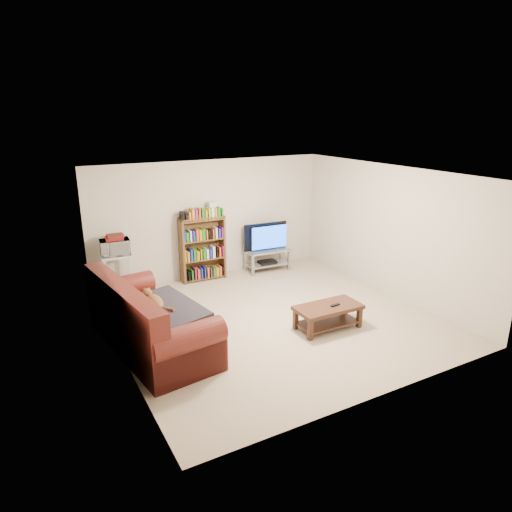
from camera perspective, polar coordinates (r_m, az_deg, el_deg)
floor at (r=7.70m, az=2.10°, el=-7.79°), size 5.00×5.00×0.00m
ceiling at (r=7.02m, az=2.32°, el=10.20°), size 5.00×5.00×0.00m
wall_back at (r=9.43m, az=-5.63°, el=4.63°), size 5.00×0.00×5.00m
wall_front at (r=5.41m, az=15.97°, el=-5.97°), size 5.00×0.00×5.00m
wall_left at (r=6.42m, az=-17.35°, el=-2.36°), size 0.00×5.00×5.00m
wall_right at (r=8.78m, az=16.38°, el=3.02°), size 0.00×5.00×5.00m
sofa at (r=6.84m, az=-13.66°, el=-8.44°), size 1.37×2.57×1.04m
blanket at (r=6.67m, az=-11.68°, el=-6.72°), size 1.19×1.40×0.20m
cat at (r=6.83m, az=-12.51°, el=-5.62°), size 0.35×0.70×0.20m
coffee_table at (r=7.35m, az=8.97°, el=-7.00°), size 1.07×0.55×0.39m
remote at (r=7.32m, az=9.86°, el=-6.06°), size 0.18×0.07×0.02m
tv_stand at (r=9.84m, az=1.44°, el=-0.07°), size 0.95×0.46×0.46m
television at (r=9.72m, az=1.46°, el=2.38°), size 1.01×0.18×0.58m
dvd_player at (r=9.88m, az=1.43°, el=-0.77°), size 0.38×0.28×0.06m
bookshelf at (r=9.28m, az=-6.69°, el=1.04°), size 0.92×0.31×1.31m
shelf_clutter at (r=9.14m, az=-6.30°, el=5.60°), size 0.67×0.21×0.28m
microwave_stand at (r=8.72m, az=-16.95°, el=-1.72°), size 0.55×0.42×0.83m
microwave at (r=8.59m, az=-17.21°, el=1.06°), size 0.54×0.39×0.28m
game_boxes at (r=8.55m, az=-17.31°, el=2.12°), size 0.32×0.29×0.05m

